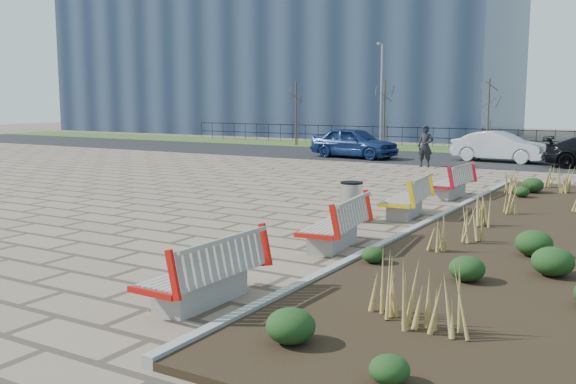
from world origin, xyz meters
The scene contains 19 objects.
ground centered at (0.00, 0.00, 0.00)m, with size 120.00×120.00×0.00m, color #786552.
planting_bed centered at (6.25, 5.00, 0.05)m, with size 4.50×18.00×0.10m, color black.
planting_curb centered at (3.92, 5.00, 0.07)m, with size 0.16×18.00×0.15m, color gray.
grass_verge_far centered at (0.00, 28.00, 0.02)m, with size 80.00×5.00×0.04m, color #33511E.
road centered at (0.00, 22.00, 0.01)m, with size 80.00×7.00×0.02m, color black.
bench_a centered at (3.00, -1.90, 0.50)m, with size 0.90×2.10×1.00m, color #B9120C, non-canonical shape.
bench_b centered at (3.00, 2.21, 0.50)m, with size 0.90×2.10×1.00m, color red, non-canonical shape.
bench_c centered at (3.00, 6.17, 0.50)m, with size 0.90×2.10×1.00m, color yellow, non-canonical shape.
bench_d centered at (3.00, 9.83, 0.50)m, with size 0.90×2.10×1.00m, color #A50B1C, non-canonical shape.
litter_bin centered at (2.13, 4.91, 0.47)m, with size 0.52×0.52×0.93m, color #B2B2B7.
pedestrian centered at (-0.54, 17.98, 0.90)m, with size 0.66×0.43×1.81m, color black.
car_blue centered at (-5.01, 20.29, 0.78)m, with size 1.80×4.47×1.52m, color navy.
car_silver centered at (1.72, 21.90, 0.72)m, with size 1.49×4.27×1.41m, color silver.
tree_a centered at (-12.00, 26.50, 2.04)m, with size 1.40×1.40×4.00m, color #4C3D2D, non-canonical shape.
tree_b centered at (-6.00, 26.50, 2.04)m, with size 1.40×1.40×4.00m, color #4C3D2D, non-canonical shape.
tree_c centered at (0.00, 26.50, 2.04)m, with size 1.40×1.40×4.00m, color #4C3D2D, non-canonical shape.
lamp_west centered at (-6.00, 26.00, 3.04)m, with size 0.24×0.60×6.00m, color gray, non-canonical shape.
railing_fence centered at (0.00, 29.50, 0.64)m, with size 44.00×0.10×1.20m, color black, non-canonical shape.
building_glass centered at (-22.00, 40.00, 7.50)m, with size 40.00×14.00×15.00m, color #192338.
Camera 1 is at (8.61, -8.87, 2.89)m, focal length 40.00 mm.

